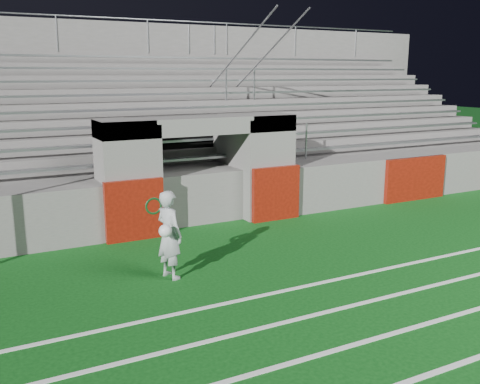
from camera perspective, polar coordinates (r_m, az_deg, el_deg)
ground at (r=10.18m, az=3.72°, el=-8.12°), size 90.00×90.00×0.00m
stadium_structure at (r=16.98m, az=-10.31°, el=5.22°), size 26.00×8.48×5.42m
goalkeeper_with_ball at (r=9.55m, az=-7.55°, el=-4.51°), size 0.56×0.75×1.60m
hose_coil at (r=11.97m, az=-9.29°, el=-1.35°), size 0.50×0.14×0.50m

